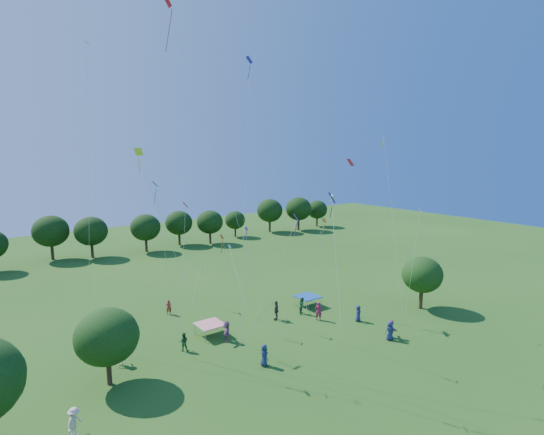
% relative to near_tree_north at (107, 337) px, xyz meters
% --- Properties ---
extents(near_tree_north, '(4.31, 4.31, 5.43)m').
position_rel_near_tree_north_xyz_m(near_tree_north, '(0.00, 0.00, 0.00)').
color(near_tree_north, '#422B19').
rests_on(near_tree_north, ground).
extents(near_tree_east, '(4.06, 4.06, 5.41)m').
position_rel_near_tree_north_xyz_m(near_tree_east, '(29.88, -4.07, 0.08)').
color(near_tree_east, '#422B19').
rests_on(near_tree_east, ground).
extents(treeline, '(88.01, 8.77, 6.77)m').
position_rel_near_tree_north_xyz_m(treeline, '(10.00, 38.41, 0.60)').
color(treeline, '#422B19').
rests_on(treeline, ground).
extents(tent_red_stripe, '(2.20, 2.20, 1.10)m').
position_rel_near_tree_north_xyz_m(tent_red_stripe, '(9.34, 2.88, -2.45)').
color(tent_red_stripe, red).
rests_on(tent_red_stripe, ground).
extents(tent_blue, '(2.20, 2.20, 1.10)m').
position_rel_near_tree_north_xyz_m(tent_blue, '(20.92, 3.27, -2.45)').
color(tent_blue, '#17489B').
rests_on(tent_blue, ground).
extents(crowd_person_0, '(0.87, 0.77, 1.55)m').
position_rel_near_tree_north_xyz_m(crowd_person_0, '(22.17, -2.59, -2.71)').
color(crowd_person_0, navy).
rests_on(crowd_person_0, ground).
extents(crowd_person_1, '(0.70, 0.65, 1.57)m').
position_rel_near_tree_north_xyz_m(crowd_person_1, '(-0.71, 4.94, -2.70)').
color(crowd_person_1, maroon).
rests_on(crowd_person_1, ground).
extents(crowd_person_2, '(0.93, 0.84, 1.67)m').
position_rel_near_tree_north_xyz_m(crowd_person_2, '(19.13, 1.99, -2.65)').
color(crowd_person_2, '#224F31').
rests_on(crowd_person_2, ground).
extents(crowd_person_3, '(1.05, 0.48, 1.60)m').
position_rel_near_tree_north_xyz_m(crowd_person_3, '(1.42, 2.33, -2.69)').
color(crowd_person_3, beige).
rests_on(crowd_person_3, ground).
extents(crowd_person_4, '(1.16, 1.11, 1.88)m').
position_rel_near_tree_north_xyz_m(crowd_person_4, '(16.12, 2.29, -2.54)').
color(crowd_person_4, '#3A342E').
rests_on(crowd_person_4, ground).
extents(crowd_person_5, '(1.33, 1.77, 1.81)m').
position_rel_near_tree_north_xyz_m(crowd_person_5, '(9.92, 1.03, -2.58)').
color(crowd_person_5, '#864E75').
rests_on(crowd_person_5, ground).
extents(crowd_person_6, '(0.51, 0.86, 1.68)m').
position_rel_near_tree_north_xyz_m(crowd_person_6, '(10.11, -4.23, -2.65)').
color(crowd_person_6, navy).
rests_on(crowd_person_6, ground).
extents(crowd_person_7, '(0.77, 0.79, 1.80)m').
position_rel_near_tree_north_xyz_m(crowd_person_7, '(19.35, -0.12, -2.59)').
color(crowd_person_7, maroon).
rests_on(crowd_person_7, ground).
extents(crowd_person_8, '(0.85, 0.71, 1.51)m').
position_rel_near_tree_north_xyz_m(crowd_person_8, '(6.27, 1.61, -2.73)').
color(crowd_person_8, '#214D22').
rests_on(crowd_person_8, ground).
extents(crowd_person_9, '(1.18, 1.22, 1.79)m').
position_rel_near_tree_north_xyz_m(crowd_person_9, '(-3.14, -4.52, -2.59)').
color(crowd_person_9, beige).
rests_on(crowd_person_9, ground).
extents(crowd_person_10, '(0.98, 1.06, 1.70)m').
position_rel_near_tree_north_xyz_m(crowd_person_10, '(0.90, 6.32, -2.64)').
color(crowd_person_10, '#37322C').
rests_on(crowd_person_10, ground).
extents(crowd_person_11, '(1.16, 1.61, 1.63)m').
position_rel_near_tree_north_xyz_m(crowd_person_11, '(21.78, -6.73, -2.67)').
color(crowd_person_11, '#A96287').
rests_on(crowd_person_11, ground).
extents(crowd_person_12, '(0.90, 0.66, 1.64)m').
position_rel_near_tree_north_xyz_m(crowd_person_12, '(21.32, -6.95, -2.67)').
color(crowd_person_12, navy).
rests_on(crowd_person_12, ground).
extents(crowd_person_13, '(0.64, 0.51, 1.49)m').
position_rel_near_tree_north_xyz_m(crowd_person_13, '(8.36, 9.68, -2.74)').
color(crowd_person_13, maroon).
rests_on(crowd_person_13, ground).
extents(pirate_kite, '(5.06, 6.59, 10.78)m').
position_rel_near_tree_north_xyz_m(pirate_kite, '(21.45, 0.48, 7.91)').
color(pirate_kite, black).
extents(red_high_kite, '(5.81, 5.92, 25.49)m').
position_rel_near_tree_north_xyz_m(red_high_kite, '(7.26, 0.77, 17.40)').
color(red_high_kite, red).
extents(small_kite_0, '(0.81, 1.06, 10.97)m').
position_rel_near_tree_north_xyz_m(small_kite_0, '(6.10, 0.43, 6.58)').
color(small_kite_0, red).
extents(small_kite_1, '(2.65, 0.58, 7.30)m').
position_rel_near_tree_north_xyz_m(small_kite_1, '(11.65, 4.03, 3.64)').
color(small_kite_1, '#E2530B').
extents(small_kite_2, '(4.74, 1.03, 14.95)m').
position_rel_near_tree_north_xyz_m(small_kite_2, '(6.00, 7.41, 10.15)').
color(small_kite_2, '#C9E914').
extents(small_kite_3, '(2.07, 2.90, 23.46)m').
position_rel_near_tree_north_xyz_m(small_kite_3, '(1.56, 8.30, 13.56)').
color(small_kite_3, '#1B974A').
extents(small_kite_4, '(2.43, 2.05, 21.58)m').
position_rel_near_tree_north_xyz_m(small_kite_4, '(10.45, -1.64, 14.21)').
color(small_kite_4, '#1411AD').
extents(small_kite_5, '(0.56, 0.78, 7.80)m').
position_rel_near_tree_north_xyz_m(small_kite_5, '(13.75, 3.76, 3.80)').
color(small_kite_5, '#891893').
extents(small_kite_6, '(1.96, 0.45, 9.62)m').
position_rel_near_tree_north_xyz_m(small_kite_6, '(25.86, -5.95, 5.05)').
color(small_kite_6, silver).
extents(small_kite_7, '(2.89, 3.00, 3.78)m').
position_rel_near_tree_north_xyz_m(small_kite_7, '(11.89, 9.49, 0.96)').
color(small_kite_7, '#0DC3C9').
extents(small_kite_8, '(4.03, 0.62, 14.08)m').
position_rel_near_tree_north_xyz_m(small_kite_8, '(18.35, -5.26, 9.28)').
color(small_kite_8, red).
extents(small_kite_9, '(1.53, 3.69, 9.57)m').
position_rel_near_tree_north_xyz_m(small_kite_9, '(15.60, -4.16, 4.86)').
color(small_kite_9, orange).
extents(small_kite_10, '(3.42, 5.87, 16.47)m').
position_rel_near_tree_north_xyz_m(small_kite_10, '(26.65, -1.99, 9.07)').
color(small_kite_10, '#EBAE14').
extents(small_kite_11, '(1.49, 2.75, 8.07)m').
position_rel_near_tree_north_xyz_m(small_kite_11, '(21.26, 2.03, 4.23)').
color(small_kite_11, '#178233').
extents(small_kite_12, '(1.19, 1.52, 12.46)m').
position_rel_near_tree_north_xyz_m(small_kite_12, '(4.89, 2.28, 8.00)').
color(small_kite_12, blue).
extents(small_kite_13, '(1.76, 4.56, 10.57)m').
position_rel_near_tree_north_xyz_m(small_kite_13, '(10.27, -6.65, 6.29)').
color(small_kite_13, '#871890').
extents(small_kite_14, '(2.47, 6.78, 4.55)m').
position_rel_near_tree_north_xyz_m(small_kite_14, '(15.59, 9.42, 1.27)').
color(small_kite_14, white).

